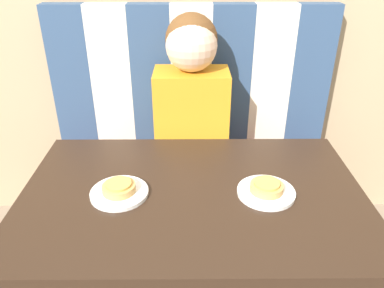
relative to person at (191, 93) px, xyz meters
The scene contains 8 objects.
booth_seat 0.60m from the person, 90.00° to the right, with size 1.34×0.49×0.44m.
booth_backrest 0.20m from the person, 90.00° to the left, with size 1.34×0.08×0.72m.
dining_table 0.65m from the person, 90.00° to the right, with size 1.03×0.67×0.75m.
person is the anchor object (origin of this frame).
plate_left 0.68m from the person, 108.66° to the right, with size 0.17×0.17×0.01m.
plate_right 0.68m from the person, 71.34° to the right, with size 0.17×0.17×0.01m.
pizza_left 0.68m from the person, 108.66° to the right, with size 0.10×0.10×0.03m.
pizza_right 0.68m from the person, 71.34° to the right, with size 0.10×0.10×0.03m.
Camera 1 is at (-0.01, -0.92, 1.41)m, focal length 35.00 mm.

